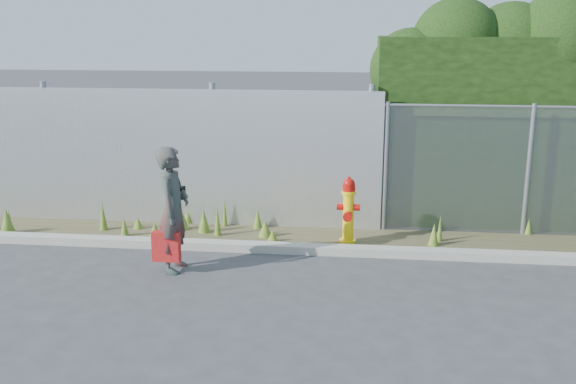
# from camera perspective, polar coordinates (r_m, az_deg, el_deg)

# --- Properties ---
(ground) EXTENTS (80.00, 80.00, 0.00)m
(ground) POSITION_cam_1_polar(r_m,az_deg,el_deg) (7.58, 1.08, -10.06)
(ground) COLOR #393A3C
(ground) RESTS_ON ground
(curb) EXTENTS (16.00, 0.22, 0.12)m
(curb) POSITION_cam_1_polar(r_m,az_deg,el_deg) (9.23, 2.14, -5.10)
(curb) COLOR #9C998D
(curb) RESTS_ON ground
(weed_strip) EXTENTS (16.00, 1.27, 0.50)m
(weed_strip) POSITION_cam_1_polar(r_m,az_deg,el_deg) (9.81, 2.27, -3.55)
(weed_strip) COLOR #484129
(weed_strip) RESTS_ON ground
(corrugated_fence) EXTENTS (8.50, 0.21, 2.30)m
(corrugated_fence) POSITION_cam_1_polar(r_m,az_deg,el_deg) (10.81, -14.74, 3.08)
(corrugated_fence) COLOR #BABCC2
(corrugated_fence) RESTS_ON ground
(fire_hydrant) EXTENTS (0.34, 0.31, 1.03)m
(fire_hydrant) POSITION_cam_1_polar(r_m,az_deg,el_deg) (9.54, 5.39, -1.71)
(fire_hydrant) COLOR yellow
(fire_hydrant) RESTS_ON ground
(woman) EXTENTS (0.42, 0.62, 1.67)m
(woman) POSITION_cam_1_polar(r_m,az_deg,el_deg) (8.51, -10.15, -1.55)
(woman) COLOR #0F5F52
(woman) RESTS_ON ground
(red_tote_bag) EXTENTS (0.36, 0.13, 0.47)m
(red_tote_bag) POSITION_cam_1_polar(r_m,az_deg,el_deg) (8.52, -10.77, -4.76)
(red_tote_bag) COLOR #AD0927
(black_shoulder_bag) EXTENTS (0.23, 0.10, 0.17)m
(black_shoulder_bag) POSITION_cam_1_polar(r_m,az_deg,el_deg) (8.69, -9.88, -0.01)
(black_shoulder_bag) COLOR black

